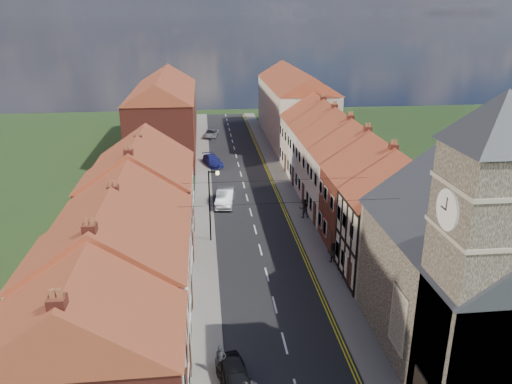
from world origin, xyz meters
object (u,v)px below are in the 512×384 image
at_px(pedestrian_left, 221,360).
at_px(car_distant, 211,134).
at_px(church, 480,266).
at_px(car_near, 235,378).
at_px(lamppost, 211,201).
at_px(car_far, 213,161).
at_px(car_mid, 225,197).
at_px(pedestrian_right, 332,253).
at_px(pedestrian_right_b, 304,208).

bearing_deg(pedestrian_left, car_distant, 100.81).
xyz_separation_m(church, car_near, (-12.42, -0.68, -5.24)).
relative_size(lamppost, car_far, 1.42).
bearing_deg(car_mid, car_distant, 98.73).
height_order(car_distant, pedestrian_right, pedestrian_right).
bearing_deg(car_far, car_distant, 73.20).
height_order(car_near, car_distant, car_near).
distance_m(car_mid, pedestrian_right_b, 8.25).
height_order(car_near, car_far, car_near).
xyz_separation_m(church, car_distant, (-12.38, 53.47, -5.28)).
height_order(pedestrian_left, pedestrian_right_b, pedestrian_right_b).
distance_m(car_near, car_mid, 25.71).
distance_m(church, pedestrian_right_b, 21.75).
distance_m(car_near, car_far, 39.37).
relative_size(car_near, pedestrian_right_b, 2.12).
relative_size(car_distant, pedestrian_right, 2.86).
bearing_deg(car_far, pedestrian_right_b, -82.40).
height_order(church, car_mid, church).
bearing_deg(car_mid, car_near, -84.40).
bearing_deg(pedestrian_left, car_near, -46.16).
height_order(lamppost, car_mid, lamppost).
bearing_deg(car_near, car_far, 80.98).
bearing_deg(lamppost, car_distant, 88.77).
xyz_separation_m(car_far, pedestrian_right, (8.30, -26.76, 0.26)).
bearing_deg(church, car_mid, 115.00).
bearing_deg(pedestrian_right, pedestrian_left, 51.50).
relative_size(car_distant, pedestrian_right_b, 2.44).
bearing_deg(car_near, pedestrian_left, 113.05).
bearing_deg(car_mid, church, -57.71).
height_order(car_near, pedestrian_left, pedestrian_left).
distance_m(car_near, car_distant, 54.16).
xyz_separation_m(car_distant, pedestrian_right, (8.12, -41.55, 0.28)).
bearing_deg(pedestrian_left, car_mid, 98.27).
distance_m(car_near, pedestrian_right, 15.02).
bearing_deg(pedestrian_right, car_near, 55.92).
height_order(lamppost, car_distant, lamppost).
bearing_deg(pedestrian_left, church, 9.99).
xyz_separation_m(car_near, car_far, (-0.14, 39.37, -0.03)).
bearing_deg(lamppost, pedestrian_right, -28.08).
height_order(lamppost, car_near, lamppost).
bearing_deg(pedestrian_right_b, lamppost, 24.44).
bearing_deg(pedestrian_left, pedestrian_right_b, 79.04).
height_order(church, pedestrian_left, church).
bearing_deg(car_mid, pedestrian_right, -53.23).
relative_size(church, lamppost, 2.53).
bearing_deg(car_distant, car_near, -79.50).
xyz_separation_m(car_far, car_distant, (0.18, 14.79, -0.01)).
xyz_separation_m(pedestrian_right, pedestrian_right_b, (-0.39, 8.75, 0.13)).
bearing_deg(pedestrian_left, lamppost, 101.89).
distance_m(car_mid, pedestrian_right, 15.04).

